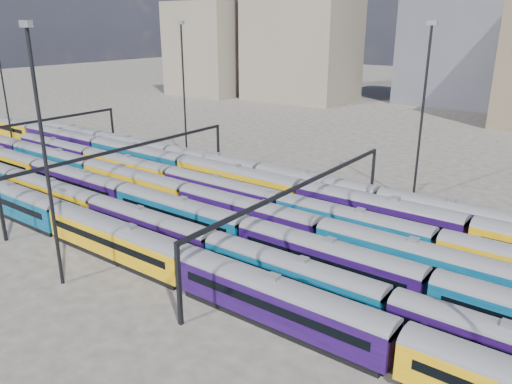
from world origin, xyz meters
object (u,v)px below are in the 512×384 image
Objects in this scene: rake_2 at (124,194)px; mast_2 at (44,151)px; rake_1 at (97,206)px; rake_0 at (187,263)px.

mast_2 is (10.67, -17.00, 11.23)m from rake_2.
rake_0 is at bearing -13.20° from rake_1.
rake_0 is 21.89m from rake_1.
rake_0 is at bearing -24.65° from rake_2.
rake_1 is 5.02m from rake_2.
rake_2 is (-21.79, 10.00, -0.07)m from rake_0.
mast_2 is (10.19, -12.00, 11.38)m from rake_1.
rake_1 is 0.95× the size of rake_2.
rake_0 reaches higher than rake_1.
rake_2 is at bearing 122.11° from mast_2.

